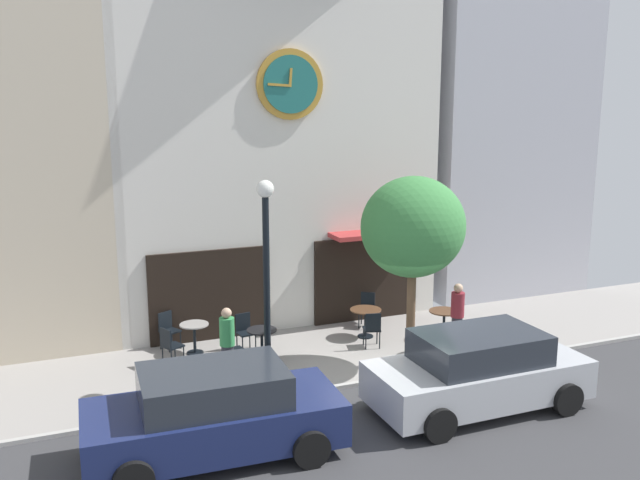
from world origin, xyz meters
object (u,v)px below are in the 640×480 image
object	(u,v)px
cafe_chair_near_lamp	(372,327)
pedestrian_green	(227,345)
cafe_table_near_door	(444,318)
parked_car_navy	(214,414)
cafe_chair_left_end	(367,307)
street_lamp	(267,283)
parked_car_silver	(478,371)
cafe_table_center_right	(366,316)
cafe_chair_corner	(170,344)
street_tree	(413,228)
cafe_chair_facing_street	(168,327)
cafe_chair_by_entrance	(245,329)
pedestrian_maroon	(457,316)
cafe_chair_under_awning	(232,348)
cafe_table_near_curb	(194,333)
cafe_table_center	(262,339)

from	to	relation	value
cafe_chair_near_lamp	pedestrian_green	world-z (taller)	pedestrian_green
cafe_table_near_door	parked_car_navy	xyz separation A→B (m)	(-6.72, -3.50, 0.21)
cafe_chair_left_end	parked_car_navy	size ratio (longest dim) A/B	0.21
street_lamp	cafe_chair_left_end	size ratio (longest dim) A/B	4.85
pedestrian_green	parked_car_silver	world-z (taller)	pedestrian_green
cafe_table_near_door	pedestrian_green	xyz separation A→B (m)	(-5.74, -0.61, 0.31)
street_lamp	cafe_table_center_right	world-z (taller)	street_lamp
cafe_chair_corner	street_tree	bearing A→B (deg)	-21.00
street_tree	cafe_chair_facing_street	distance (m)	6.41
parked_car_navy	cafe_chair_corner	bearing A→B (deg)	89.90
cafe_chair_by_entrance	pedestrian_maroon	bearing A→B (deg)	-22.51
street_lamp	parked_car_silver	size ratio (longest dim) A/B	1.01
cafe_chair_corner	parked_car_silver	world-z (taller)	parked_car_silver
street_lamp	pedestrian_maroon	bearing A→B (deg)	2.14
street_lamp	pedestrian_maroon	world-z (taller)	street_lamp
cafe_chair_under_awning	cafe_chair_facing_street	xyz separation A→B (m)	(-1.08, 1.94, 0.00)
cafe_table_near_door	cafe_chair_near_lamp	distance (m)	1.95
cafe_chair_near_lamp	pedestrian_maroon	bearing A→B (deg)	-27.36
street_lamp	cafe_chair_corner	world-z (taller)	street_lamp
cafe_table_near_door	cafe_chair_left_end	distance (m)	2.14
cafe_table_near_curb	cafe_chair_corner	distance (m)	0.88
cafe_table_center	cafe_table_center_right	size ratio (longest dim) A/B	0.95
cafe_chair_by_entrance	cafe_chair_under_awning	distance (m)	1.27
cafe_table_center	street_tree	bearing A→B (deg)	-25.56
cafe_chair_near_lamp	pedestrian_maroon	world-z (taller)	pedestrian_maroon
cafe_table_near_door	cafe_table_near_curb	bearing A→B (deg)	167.08
cafe_chair_facing_street	cafe_chair_left_end	bearing A→B (deg)	-3.35
cafe_table_center	parked_car_navy	distance (m)	4.35
cafe_chair_by_entrance	cafe_chair_facing_street	bearing A→B (deg)	154.09
street_lamp	cafe_chair_under_awning	size ratio (longest dim) A/B	4.85
cafe_table_center_right	cafe_chair_corner	world-z (taller)	cafe_chair_corner
cafe_chair_under_awning	parked_car_navy	size ratio (longest dim) A/B	0.21
street_tree	cafe_table_center_right	bearing A→B (deg)	94.03
cafe_table_near_curb	cafe_chair_by_entrance	world-z (taller)	cafe_chair_by_entrance
street_tree	pedestrian_maroon	bearing A→B (deg)	12.67
cafe_table_near_door	pedestrian_green	size ratio (longest dim) A/B	0.46
cafe_chair_by_entrance	cafe_table_near_door	bearing A→B (deg)	-13.37
street_lamp	cafe_chair_facing_street	distance (m)	3.76
cafe_table_center_right	parked_car_silver	bearing A→B (deg)	-86.95
cafe_chair_by_entrance	street_tree	bearing A→B (deg)	-35.07
parked_car_silver	cafe_chair_facing_street	bearing A→B (deg)	131.96
cafe_table_near_curb	pedestrian_green	bearing A→B (deg)	-81.62
cafe_chair_under_awning	cafe_chair_corner	bearing A→B (deg)	147.41
street_tree	parked_car_navy	distance (m)	6.13
cafe_chair_left_end	cafe_chair_near_lamp	xyz separation A→B (m)	(-0.61, -1.54, 0.00)
pedestrian_maroon	parked_car_navy	xyz separation A→B (m)	(-6.57, -2.70, -0.10)
cafe_chair_under_awning	cafe_chair_near_lamp	world-z (taller)	same
cafe_chair_left_end	cafe_chair_facing_street	world-z (taller)	same
cafe_table_near_curb	pedestrian_maroon	world-z (taller)	pedestrian_maroon
pedestrian_maroon	parked_car_navy	size ratio (longest dim) A/B	0.38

